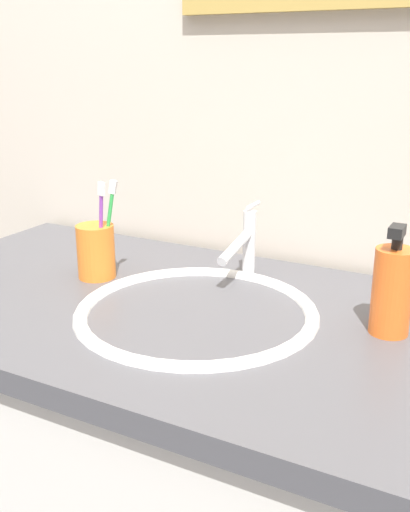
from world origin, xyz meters
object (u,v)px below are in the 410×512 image
faucet (245,243)px  soap_dispenser (392,290)px  toothbrush_green (109,223)px  toothbrush_purple (101,224)px  toothbrush_cup (96,251)px

faucet → soap_dispenser: size_ratio=0.93×
toothbrush_green → soap_dispenser: bearing=0.6°
faucet → toothbrush_purple: 0.27m
faucet → toothbrush_purple: toothbrush_purple is taller
faucet → toothbrush_purple: (-0.23, -0.14, 0.04)m
toothbrush_green → toothbrush_purple: bearing=-120.5°
faucet → soap_dispenser: (0.29, -0.12, 0.00)m
faucet → toothbrush_green: size_ratio=0.87×
faucet → toothbrush_cup: (-0.25, -0.13, -0.02)m
toothbrush_cup → soap_dispenser: (0.54, 0.01, 0.02)m
faucet → toothbrush_cup: faucet is taller
soap_dispenser → toothbrush_purple: bearing=-178.0°
faucet → soap_dispenser: bearing=-21.7°
toothbrush_green → faucet: bearing=28.8°
faucet → toothbrush_cup: size_ratio=1.56×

